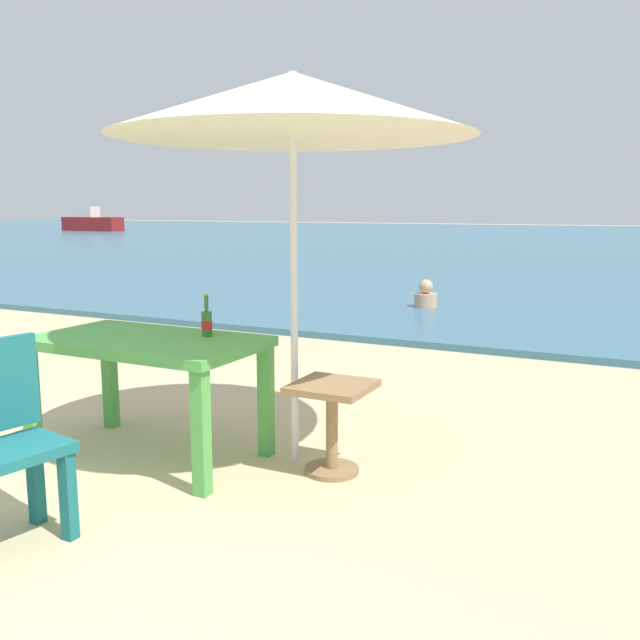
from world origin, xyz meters
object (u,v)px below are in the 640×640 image
swimmer_person (426,296)px  boat_sailboat (92,222)px  patio_umbrella (293,105)px  side_table_wood (332,415)px  picnic_table_green (147,355)px  beer_bottle_amber (207,321)px

swimmer_person → boat_sailboat: size_ratio=0.10×
patio_umbrella → side_table_wood: patio_umbrella is taller
patio_umbrella → side_table_wood: size_ratio=4.26×
picnic_table_green → beer_bottle_amber: size_ratio=5.28×
boat_sailboat → swimmer_person: bearing=-38.0°
side_table_wood → picnic_table_green: bearing=-167.0°
swimmer_person → boat_sailboat: 35.73m
picnic_table_green → side_table_wood: (1.13, 0.26, -0.30)m
side_table_wood → swimmer_person: (-1.40, 6.21, -0.11)m
side_table_wood → swimmer_person: bearing=102.7°
beer_bottle_amber → side_table_wood: beer_bottle_amber is taller
picnic_table_green → boat_sailboat: size_ratio=0.35×
side_table_wood → boat_sailboat: (-29.57, 28.20, 0.26)m
picnic_table_green → boat_sailboat: bearing=135.0°
patio_umbrella → swimmer_person: size_ratio=5.61×
beer_bottle_amber → boat_sailboat: 40.31m
picnic_table_green → patio_umbrella: patio_umbrella is taller
beer_bottle_amber → patio_umbrella: 1.38m
picnic_table_green → patio_umbrella: bearing=21.1°
patio_umbrella → swimmer_person: (-1.12, 6.15, -1.88)m
picnic_table_green → boat_sailboat: boat_sailboat is taller
picnic_table_green → beer_bottle_amber: beer_bottle_amber is taller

